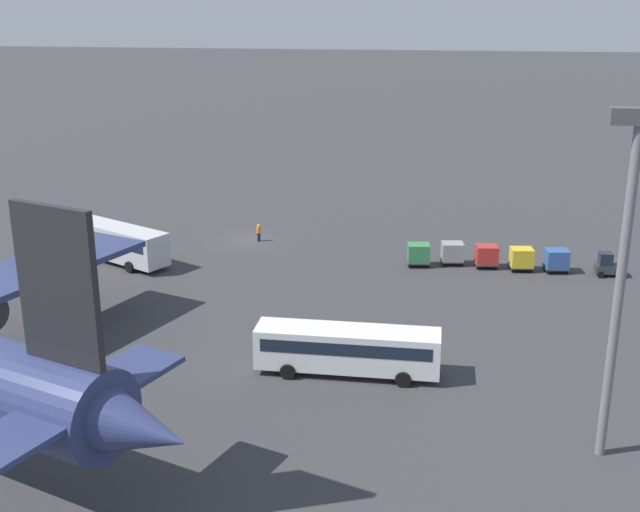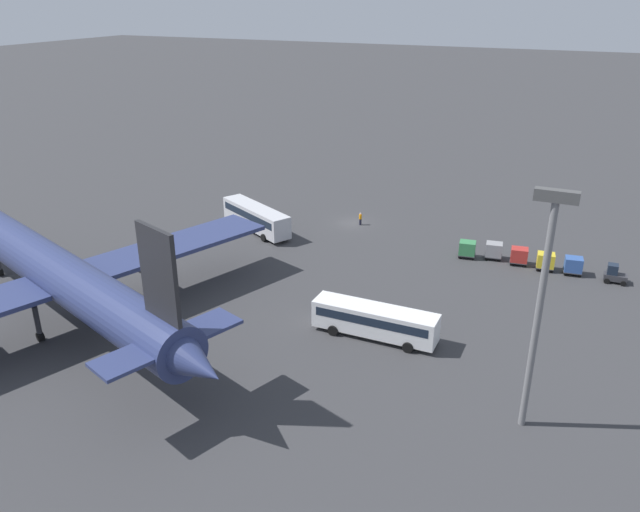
% 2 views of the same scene
% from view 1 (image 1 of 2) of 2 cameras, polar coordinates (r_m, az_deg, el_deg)
% --- Properties ---
extents(ground_plane, '(600.00, 600.00, 0.00)m').
position_cam_1_polar(ground_plane, '(80.34, -5.14, 1.13)').
color(ground_plane, '#38383A').
extents(shuttle_bus_near, '(12.45, 8.28, 3.39)m').
position_cam_1_polar(shuttle_bus_near, '(75.77, -14.61, 1.16)').
color(shuttle_bus_near, silver).
rests_on(shuttle_bus_near, ground).
extents(shuttle_bus_far, '(11.80, 3.06, 3.06)m').
position_cam_1_polar(shuttle_bus_far, '(51.56, 1.96, -6.49)').
color(shuttle_bus_far, white).
rests_on(shuttle_bus_far, ground).
extents(baggage_tug, '(2.44, 1.69, 2.10)m').
position_cam_1_polar(baggage_tug, '(73.93, 19.80, -0.63)').
color(baggage_tug, '#333338').
rests_on(baggage_tug, ground).
extents(worker_person, '(0.38, 0.38, 1.74)m').
position_cam_1_polar(worker_person, '(79.67, -4.38, 1.66)').
color(worker_person, '#1E1E2D').
rests_on(worker_person, ground).
extents(cargo_cart_blue, '(2.20, 1.93, 2.06)m').
position_cam_1_polar(cargo_cart_blue, '(73.38, 16.48, -0.23)').
color(cargo_cart_blue, '#38383D').
rests_on(cargo_cart_blue, ground).
extents(cargo_cart_yellow, '(2.20, 1.93, 2.06)m').
position_cam_1_polar(cargo_cart_yellow, '(72.97, 14.14, -0.13)').
color(cargo_cart_yellow, '#38383D').
rests_on(cargo_cart_yellow, ground).
extents(cargo_cart_red, '(2.20, 1.93, 2.06)m').
position_cam_1_polar(cargo_cart_red, '(73.05, 11.76, 0.07)').
color(cargo_cart_red, '#38383D').
rests_on(cargo_cart_red, ground).
extents(cargo_cart_grey, '(2.20, 1.93, 2.06)m').
position_cam_1_polar(cargo_cart_grey, '(73.35, 9.39, 0.28)').
color(cargo_cart_grey, '#38383D').
rests_on(cargo_cart_grey, ground).
extents(cargo_cart_green, '(2.20, 1.93, 2.06)m').
position_cam_1_polar(cargo_cart_green, '(72.51, 7.02, 0.18)').
color(cargo_cart_green, '#38383D').
rests_on(cargo_cart_green, ground).
extents(light_pole, '(2.80, 0.70, 18.29)m').
position_cam_1_polar(light_pole, '(41.99, 20.80, 0.12)').
color(light_pole, slate).
rests_on(light_pole, ground).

